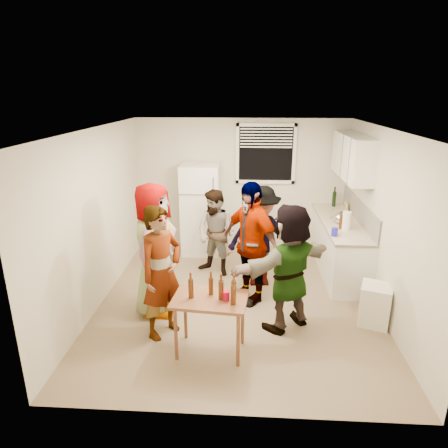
# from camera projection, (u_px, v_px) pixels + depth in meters

# --- Properties ---
(room) EXTENTS (4.00, 4.50, 2.50)m
(room) POSITION_uv_depth(u_px,v_px,m) (237.00, 300.00, 5.98)
(room) COLOR beige
(room) RESTS_ON ground
(window) EXTENTS (1.12, 0.10, 1.06)m
(window) POSITION_uv_depth(u_px,v_px,m) (266.00, 154.00, 7.46)
(window) COLOR white
(window) RESTS_ON room
(refrigerator) EXTENTS (0.70, 0.70, 1.70)m
(refrigerator) POSITION_uv_depth(u_px,v_px,m) (201.00, 209.00, 7.53)
(refrigerator) COLOR white
(refrigerator) RESTS_ON ground
(counter_lower) EXTENTS (0.60, 2.20, 0.86)m
(counter_lower) POSITION_uv_depth(u_px,v_px,m) (339.00, 247.00, 6.83)
(counter_lower) COLOR white
(counter_lower) RESTS_ON ground
(countertop) EXTENTS (0.64, 2.22, 0.04)m
(countertop) POSITION_uv_depth(u_px,v_px,m) (341.00, 222.00, 6.69)
(countertop) COLOR beige
(countertop) RESTS_ON counter_lower
(backsplash) EXTENTS (0.03, 2.20, 0.36)m
(backsplash) POSITION_uv_depth(u_px,v_px,m) (360.00, 211.00, 6.61)
(backsplash) COLOR #AEA8A0
(backsplash) RESTS_ON countertop
(upper_cabinets) EXTENTS (0.34, 1.60, 0.70)m
(upper_cabinets) POSITION_uv_depth(u_px,v_px,m) (352.00, 157.00, 6.53)
(upper_cabinets) COLOR white
(upper_cabinets) RESTS_ON room
(kettle) EXTENTS (0.26, 0.22, 0.20)m
(kettle) POSITION_uv_depth(u_px,v_px,m) (340.00, 223.00, 6.58)
(kettle) COLOR silver
(kettle) RESTS_ON countertop
(paper_towel) EXTENTS (0.13, 0.13, 0.29)m
(paper_towel) POSITION_uv_depth(u_px,v_px,m) (346.00, 229.00, 6.28)
(paper_towel) COLOR white
(paper_towel) RESTS_ON countertop
(wine_bottle) EXTENTS (0.07, 0.07, 0.28)m
(wine_bottle) POSITION_uv_depth(u_px,v_px,m) (333.00, 206.00, 7.53)
(wine_bottle) COLOR black
(wine_bottle) RESTS_ON countertop
(beer_bottle_counter) EXTENTS (0.06, 0.06, 0.22)m
(beer_bottle_counter) POSITION_uv_depth(u_px,v_px,m) (340.00, 229.00, 6.30)
(beer_bottle_counter) COLOR #47230C
(beer_bottle_counter) RESTS_ON countertop
(blue_cup) EXTENTS (0.10, 0.10, 0.13)m
(blue_cup) POSITION_uv_depth(u_px,v_px,m) (334.00, 236.00, 6.00)
(blue_cup) COLOR #2220B3
(blue_cup) RESTS_ON countertop
(picture_frame) EXTENTS (0.02, 0.18, 0.15)m
(picture_frame) POSITION_uv_depth(u_px,v_px,m) (346.00, 207.00, 7.23)
(picture_frame) COLOR #D7C456
(picture_frame) RESTS_ON countertop
(trash_bin) EXTENTS (0.49, 0.49, 0.56)m
(trash_bin) POSITION_uv_depth(u_px,v_px,m) (375.00, 307.00, 5.29)
(trash_bin) COLOR white
(trash_bin) RESTS_ON ground
(serving_table) EXTENTS (0.90, 0.65, 0.72)m
(serving_table) POSITION_uv_depth(u_px,v_px,m) (211.00, 351.00, 4.80)
(serving_table) COLOR brown
(serving_table) RESTS_ON ground
(beer_bottle_table) EXTENTS (0.05, 0.05, 0.21)m
(beer_bottle_table) POSITION_uv_depth(u_px,v_px,m) (211.00, 294.00, 4.66)
(beer_bottle_table) COLOR #47230C
(beer_bottle_table) RESTS_ON serving_table
(red_cup) EXTENTS (0.08, 0.08, 0.11)m
(red_cup) POSITION_uv_depth(u_px,v_px,m) (226.00, 300.00, 4.54)
(red_cup) COLOR #B10727
(red_cup) RESTS_ON serving_table
(guest_grey) EXTENTS (1.97, 1.18, 0.59)m
(guest_grey) POSITION_uv_depth(u_px,v_px,m) (158.00, 310.00, 5.71)
(guest_grey) COLOR gray
(guest_grey) RESTS_ON ground
(guest_stripe) EXTENTS (1.74, 1.51, 0.41)m
(guest_stripe) POSITION_uv_depth(u_px,v_px,m) (165.00, 332.00, 5.17)
(guest_stripe) COLOR #141933
(guest_stripe) RESTS_ON ground
(guest_back_left) EXTENTS (1.32, 1.62, 0.55)m
(guest_back_left) POSITION_uv_depth(u_px,v_px,m) (216.00, 273.00, 6.85)
(guest_back_left) COLOR brown
(guest_back_left) RESTS_ON ground
(guest_back_right) EXTENTS (1.19, 1.71, 0.60)m
(guest_back_right) POSITION_uv_depth(u_px,v_px,m) (259.00, 283.00, 6.49)
(guest_back_right) COLOR #3D3D42
(guest_back_right) RESTS_ON ground
(guest_black) EXTENTS (2.03, 2.02, 0.44)m
(guest_black) POSITION_uv_depth(u_px,v_px,m) (249.00, 299.00, 6.01)
(guest_black) COLOR black
(guest_black) RESTS_ON ground
(guest_orange) EXTENTS (2.27, 2.29, 0.50)m
(guest_orange) POSITION_uv_depth(u_px,v_px,m) (286.00, 325.00, 5.33)
(guest_orange) COLOR #F5794F
(guest_orange) RESTS_ON ground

